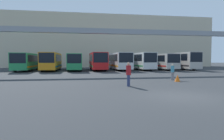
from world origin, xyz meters
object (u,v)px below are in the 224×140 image
(bus_slot_5, at_px, (140,60))
(bus_slot_6, at_px, (160,61))
(bus_slot_0, at_px, (27,61))
(bus_slot_2, at_px, (75,61))
(bus_slot_1, at_px, (52,60))
(traffic_cone, at_px, (177,78))
(pedestrian_near_right, at_px, (173,71))
(bus_slot_4, at_px, (119,60))
(pedestrian_mid_left, at_px, (129,74))
(bus_slot_7, at_px, (181,60))
(bus_slot_3, at_px, (98,60))

(bus_slot_5, bearing_deg, bus_slot_6, 3.88)
(bus_slot_0, relative_size, bus_slot_2, 0.98)
(bus_slot_1, bearing_deg, bus_slot_5, -0.10)
(bus_slot_0, distance_m, traffic_cone, 27.15)
(bus_slot_6, bearing_deg, traffic_cone, -108.80)
(bus_slot_1, distance_m, bus_slot_2, 4.17)
(bus_slot_5, bearing_deg, bus_slot_1, 179.90)
(bus_slot_5, bearing_deg, pedestrian_near_right, -98.08)
(bus_slot_1, bearing_deg, bus_slot_2, -2.29)
(bus_slot_1, height_order, bus_slot_5, bus_slot_5)
(bus_slot_2, distance_m, pedestrian_near_right, 21.40)
(bus_slot_4, distance_m, pedestrian_mid_left, 23.23)
(bus_slot_2, xyz_separation_m, pedestrian_near_right, (9.78, -19.02, -0.87))
(bus_slot_6, bearing_deg, bus_slot_0, -178.83)
(bus_slot_0, xyz_separation_m, bus_slot_5, (20.83, 0.23, 0.10))
(bus_slot_0, bearing_deg, bus_slot_4, 0.54)
(bus_slot_2, xyz_separation_m, traffic_cone, (9.56, -20.46, -1.39))
(bus_slot_0, relative_size, bus_slot_6, 0.91)
(bus_slot_7, bearing_deg, pedestrian_near_right, -120.29)
(bus_slot_3, distance_m, bus_slot_4, 4.18)
(bus_slot_4, height_order, pedestrian_mid_left, bus_slot_4)
(bus_slot_1, xyz_separation_m, bus_slot_5, (16.67, -0.03, 0.04))
(bus_slot_4, distance_m, bus_slot_6, 8.34)
(bus_slot_2, relative_size, bus_slot_3, 1.06)
(bus_slot_4, distance_m, traffic_cone, 20.62)
(bus_slot_4, distance_m, bus_slot_5, 4.17)
(bus_slot_1, bearing_deg, bus_slot_3, -3.25)
(bus_slot_1, xyz_separation_m, traffic_cone, (13.72, -20.63, -1.50))
(bus_slot_0, height_order, bus_slot_2, bus_slot_0)
(bus_slot_3, bearing_deg, bus_slot_1, 176.75)
(bus_slot_7, bearing_deg, bus_slot_4, 179.23)
(bus_slot_2, height_order, bus_slot_7, bus_slot_7)
(bus_slot_0, xyz_separation_m, pedestrian_near_right, (18.12, -18.93, -0.91))
(bus_slot_6, distance_m, pedestrian_mid_left, 26.28)
(bus_slot_2, xyz_separation_m, bus_slot_3, (4.17, -0.31, 0.13))
(bus_slot_2, bearing_deg, bus_slot_5, 0.63)
(pedestrian_near_right, xyz_separation_m, traffic_cone, (-0.23, -1.45, -0.52))
(bus_slot_0, distance_m, bus_slot_6, 25.00)
(pedestrian_mid_left, bearing_deg, traffic_cone, 139.07)
(bus_slot_5, xyz_separation_m, bus_slot_6, (4.17, 0.28, -0.10))
(bus_slot_5, relative_size, bus_slot_7, 1.04)
(bus_slot_6, relative_size, pedestrian_near_right, 7.57)
(bus_slot_6, xyz_separation_m, pedestrian_mid_left, (-12.28, -23.23, -0.80))
(bus_slot_6, bearing_deg, pedestrian_mid_left, -117.86)
(bus_slot_7, relative_size, traffic_cone, 17.15)
(traffic_cone, bearing_deg, bus_slot_3, 104.97)
(bus_slot_2, bearing_deg, bus_slot_3, -4.22)
(traffic_cone, bearing_deg, bus_slot_4, 93.41)
(bus_slot_1, relative_size, bus_slot_4, 1.02)
(bus_slot_4, bearing_deg, bus_slot_3, -174.87)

